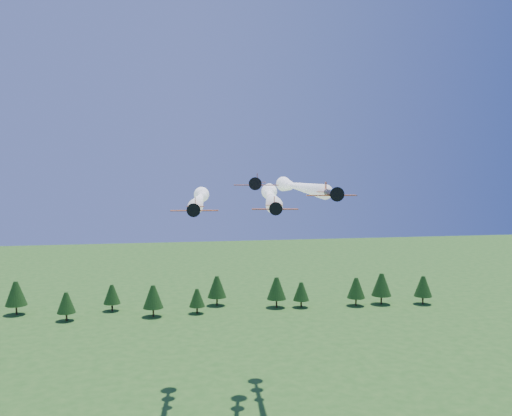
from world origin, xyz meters
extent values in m
cylinder|color=black|center=(0.35, -9.94, 45.42)|extent=(1.74, 4.92, 0.90)
cone|color=black|center=(-0.15, -12.72, 45.42)|extent=(1.02, 0.95, 0.90)
cone|color=black|center=(-0.24, -13.25, 45.42)|extent=(0.46, 0.47, 0.39)
cylinder|color=black|center=(-0.27, -13.40, 45.42)|extent=(1.86, 0.37, 1.88)
cube|color=#C3521C|center=(0.29, -10.30, 45.14)|extent=(6.74, 2.36, 0.11)
cube|color=#C3521C|center=(0.91, -6.81, 45.47)|extent=(2.69, 1.21, 0.06)
cube|color=#C3521C|center=(0.93, -6.72, 46.19)|extent=(0.23, 0.85, 1.30)
ellipsoid|color=#93BAE4|center=(0.21, -10.74, 45.78)|extent=(0.82, 1.17, 0.56)
sphere|color=white|center=(7.79, 31.50, 45.42)|extent=(2.30, 2.30, 2.30)
sphere|color=white|center=(8.75, 36.85, 45.42)|extent=(3.00, 3.00, 3.00)
sphere|color=white|center=(9.71, 42.21, 45.42)|extent=(3.70, 3.70, 3.70)
cylinder|color=black|center=(-10.38, 1.62, 44.53)|extent=(1.60, 5.63, 1.03)
cone|color=black|center=(-10.72, -1.60, 44.53)|extent=(1.12, 1.03, 1.03)
cone|color=black|center=(-10.78, -2.22, 44.53)|extent=(0.50, 0.51, 0.45)
cylinder|color=black|center=(-10.80, -2.39, 44.53)|extent=(2.15, 0.26, 2.16)
cube|color=#C3521C|center=(-10.42, 1.21, 44.20)|extent=(7.72, 2.17, 0.12)
cube|color=#C3521C|center=(-10.00, 5.26, 44.58)|extent=(3.06, 1.18, 0.07)
cube|color=#C3521C|center=(-9.99, 5.36, 45.41)|extent=(0.19, 0.98, 1.49)
ellipsoid|color=#93BAE4|center=(-10.48, 0.70, 44.94)|extent=(0.87, 1.31, 0.64)
sphere|color=white|center=(-6.42, 39.62, 44.53)|extent=(2.30, 2.30, 2.30)
sphere|color=white|center=(-5.92, 44.42, 44.53)|extent=(3.00, 3.00, 3.00)
sphere|color=white|center=(-5.43, 49.21, 44.53)|extent=(3.70, 3.70, 3.70)
cylinder|color=black|center=(11.17, -2.02, 46.97)|extent=(1.54, 5.91, 1.08)
cone|color=black|center=(10.90, -5.42, 46.97)|extent=(1.16, 1.06, 1.08)
cone|color=black|center=(10.85, -6.06, 46.97)|extent=(0.51, 0.52, 0.48)
cylinder|color=black|center=(10.84, -6.25, 46.97)|extent=(2.27, 0.22, 2.27)
cube|color=#C3521C|center=(11.14, -2.45, 46.62)|extent=(8.10, 2.09, 0.13)
cube|color=#C3521C|center=(11.48, 1.81, 47.02)|extent=(3.20, 1.17, 0.08)
cube|color=#C3521C|center=(11.49, 1.92, 47.89)|extent=(0.18, 1.03, 1.57)
ellipsoid|color=#93BAE4|center=(11.10, -2.99, 47.40)|extent=(0.88, 1.36, 0.68)
sphere|color=white|center=(14.60, 40.95, 46.97)|extent=(2.30, 2.30, 2.30)
sphere|color=white|center=(15.04, 46.41, 46.97)|extent=(3.00, 3.00, 3.00)
sphere|color=white|center=(15.47, 51.88, 46.97)|extent=(3.70, 3.70, 3.70)
cylinder|color=black|center=(0.80, 7.99, 48.35)|extent=(2.25, 5.75, 1.05)
cone|color=black|center=(0.08, 4.77, 48.35)|extent=(1.23, 1.15, 1.05)
cone|color=black|center=(-0.06, 4.16, 48.35)|extent=(0.55, 0.56, 0.46)
cylinder|color=black|center=(-0.10, 3.99, 48.35)|extent=(2.16, 0.52, 2.20)
cube|color=#C3521C|center=(0.70, 7.58, 48.02)|extent=(7.87, 3.06, 0.13)
cube|color=#C3521C|center=(1.60, 11.62, 48.41)|extent=(3.16, 1.53, 0.07)
cube|color=#C3521C|center=(1.62, 11.72, 49.24)|extent=(0.31, 0.99, 1.52)
ellipsoid|color=#93BAE4|center=(0.59, 7.07, 48.77)|extent=(1.01, 1.39, 0.65)
cylinder|color=#382314|center=(-2.75, 107.18, 1.22)|extent=(0.60, 0.60, 2.44)
cone|color=#15340F|center=(-2.75, 107.18, 5.57)|extent=(5.57, 5.57, 6.27)
cylinder|color=#382314|center=(26.44, 110.74, 1.55)|extent=(0.60, 0.60, 3.10)
cone|color=#15340F|center=(26.44, 110.74, 7.09)|extent=(7.09, 7.09, 7.98)
cylinder|color=#382314|center=(81.45, 106.32, 1.47)|extent=(0.60, 0.60, 2.95)
cone|color=#15340F|center=(81.45, 106.32, 6.73)|extent=(6.73, 6.73, 7.58)
cylinder|color=#382314|center=(-32.31, 115.98, 1.32)|extent=(0.60, 0.60, 2.63)
cone|color=#15340F|center=(-32.31, 115.98, 6.01)|extent=(6.01, 6.01, 6.77)
cylinder|color=#382314|center=(55.94, 108.28, 1.46)|extent=(0.60, 0.60, 2.91)
cone|color=#15340F|center=(55.94, 108.28, 6.66)|extent=(6.66, 6.66, 7.49)
cylinder|color=#382314|center=(-46.32, 105.21, 1.34)|extent=(0.60, 0.60, 2.68)
cone|color=#15340F|center=(-46.32, 105.21, 6.13)|extent=(6.13, 6.13, 6.89)
cylinder|color=#382314|center=(66.08, 108.92, 1.62)|extent=(0.60, 0.60, 3.24)
cone|color=#15340F|center=(66.08, 108.92, 7.40)|extent=(7.40, 7.40, 8.32)
cylinder|color=#382314|center=(35.35, 109.42, 1.29)|extent=(0.60, 0.60, 2.58)
cone|color=#15340F|center=(35.35, 109.42, 5.91)|extent=(5.91, 5.91, 6.65)
cylinder|color=#382314|center=(-64.68, 116.52, 1.63)|extent=(0.60, 0.60, 3.25)
cone|color=#15340F|center=(-64.68, 116.52, 7.43)|extent=(7.43, 7.43, 8.36)
cylinder|color=#382314|center=(-17.82, 105.51, 1.52)|extent=(0.60, 0.60, 3.04)
cone|color=#15340F|center=(-17.82, 105.51, 6.94)|extent=(6.94, 6.94, 7.81)
cylinder|color=#382314|center=(5.35, 117.58, 1.53)|extent=(0.60, 0.60, 3.06)
cone|color=#15340F|center=(5.35, 117.58, 7.00)|extent=(7.00, 7.00, 7.87)
camera|label=1|loc=(-16.44, -89.63, 51.12)|focal=40.00mm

